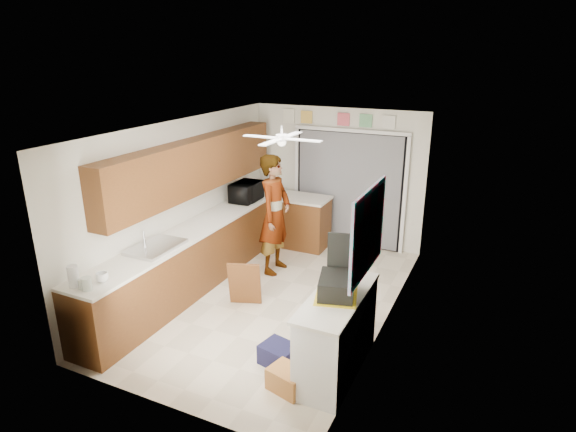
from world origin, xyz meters
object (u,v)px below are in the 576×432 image
(suitcase, at_px, (337,286))
(man, at_px, (275,215))
(paper_towel_roll, at_px, (73,276))
(cardboard_box, at_px, (288,380))
(dog, at_px, (342,265))
(cup, at_px, (102,277))
(microwave, at_px, (246,192))
(navy_crate, at_px, (279,354))

(suitcase, height_order, man, man)
(paper_towel_roll, relative_size, cardboard_box, 0.63)
(paper_towel_roll, height_order, dog, paper_towel_roll)
(cardboard_box, bearing_deg, cup, -172.71)
(man, xyz_separation_m, dog, (1.08, 0.22, -0.77))
(microwave, relative_size, man, 0.31)
(dog, bearing_deg, man, -165.88)
(microwave, xyz_separation_m, man, (0.82, -0.53, -0.14))
(navy_crate, bearing_deg, microwave, 125.58)
(microwave, distance_m, navy_crate, 3.54)
(microwave, relative_size, suitcase, 1.21)
(microwave, bearing_deg, dog, -100.81)
(navy_crate, bearing_deg, cardboard_box, -51.97)
(paper_towel_roll, xyz_separation_m, navy_crate, (2.11, 0.87, -0.95))
(microwave, relative_size, navy_crate, 1.52)
(cup, bearing_deg, dog, 59.31)
(paper_towel_roll, bearing_deg, suitcase, 21.42)
(man, bearing_deg, cardboard_box, -151.53)
(paper_towel_roll, relative_size, man, 0.13)
(paper_towel_roll, relative_size, dog, 0.50)
(suitcase, bearing_deg, dog, 91.88)
(cup, xyz_separation_m, paper_towel_roll, (-0.19, -0.22, 0.07))
(paper_towel_roll, height_order, cardboard_box, paper_towel_roll)
(microwave, bearing_deg, man, -124.44)
(suitcase, distance_m, dog, 2.50)
(cup, bearing_deg, cardboard_box, 7.29)
(microwave, distance_m, dog, 2.13)
(suitcase, bearing_deg, cardboard_box, -134.67)
(microwave, height_order, navy_crate, microwave)
(suitcase, xyz_separation_m, man, (-1.76, 2.03, -0.08))
(cup, height_order, dog, cup)
(cup, xyz_separation_m, suitcase, (2.53, 0.84, 0.05))
(suitcase, relative_size, dog, 0.98)
(paper_towel_roll, bearing_deg, man, 72.82)
(suitcase, xyz_separation_m, cardboard_box, (-0.32, -0.56, -0.92))
(navy_crate, bearing_deg, paper_towel_roll, -157.56)
(cardboard_box, bearing_deg, navy_crate, 128.03)
(microwave, height_order, cardboard_box, microwave)
(cardboard_box, bearing_deg, man, 119.04)
(cup, xyz_separation_m, cardboard_box, (2.21, 0.28, -0.87))
(navy_crate, xyz_separation_m, man, (-1.15, 2.23, 0.85))
(cup, distance_m, man, 2.98)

